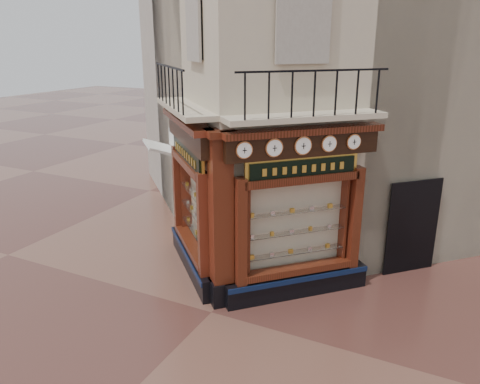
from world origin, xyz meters
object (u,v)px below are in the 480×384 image
Objects in this scene: clock_e at (354,142)px; signboard_left at (187,154)px; clock_a at (244,150)px; corner_pilaster at (221,223)px; signboard_right at (303,168)px; clock_c at (303,146)px; clock_b at (274,148)px; clock_d at (329,144)px; awning at (164,229)px.

clock_e reaches higher than signboard_left.
clock_a is 2.51m from clock_e.
corner_pilaster is 11.48× the size of clock_e.
clock_c is at bearing -124.16° from signboard_right.
clock_b is 0.90m from signboard_right.
clock_a is 1.91m from clock_d.
corner_pilaster is at bearing 131.34° from clock_a.
awning is at bearing 118.41° from clock_d.
clock_b is at bearing -180.00° from clock_d.
clock_b is 1.86m from clock_e.
clock_d is (1.35, 1.35, 0.00)m from clock_a.
clock_c is at bearing 0.00° from clock_b.
clock_b is 1.12× the size of clock_e.
clock_e is (0.42, 0.42, 0.00)m from clock_d.
clock_b is at bearing -163.51° from awning.
clock_c is 3.00m from signboard_left.
clock_d is 3.43m from signboard_left.
signboard_left is (-3.80, -0.72, -0.52)m from clock_e.
clock_a reaches higher than awning.
awning is at bearing 99.65° from clock_a.
corner_pilaster reaches higher than clock_b.
clock_c is 0.27× the size of awning.
clock_b is 6.48m from awning.
awning is 6.33m from signboard_right.
clock_e is at bearing -0.00° from clock_a.
clock_b reaches higher than clock_e.
awning is at bearing 3.53° from signboard_left.
clock_c reaches higher than signboard_right.
signboard_right reaches higher than awning.
clock_c is 1.15× the size of clock_e.
clock_d is (1.92, 1.32, 1.67)m from corner_pilaster.
clock_a is at bearing 180.00° from clock_d.
signboard_right is (-0.88, -0.72, -0.52)m from clock_e.
clock_c is at bearing 180.00° from clock_e.
corner_pilaster is 10.21× the size of clock_b.
clock_d is 0.19× the size of signboard_right.
signboard_left is at bearing -176.47° from awning.
clock_d is 1.05× the size of clock_e.
clock_b is 0.98× the size of clock_c.
clock_e is at bearing -124.21° from signboard_left.
clock_c is 0.54m from signboard_right.
clock_c is at bearing -14.30° from corner_pilaster.
clock_b reaches higher than clock_a.
clock_a is 0.98× the size of clock_d.
signboard_left is at bearing 145.79° from clock_e.
clock_c reaches higher than clock_a.
clock_e reaches higher than signboard_right.
clock_a is at bearing -162.36° from signboard_left.
clock_c is at bearing -137.55° from signboard_left.
clock_d is at bearing -10.58° from corner_pilaster.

